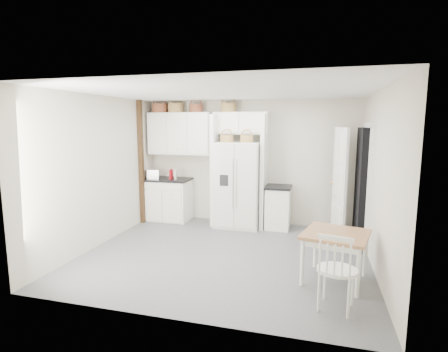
% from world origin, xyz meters
% --- Properties ---
extents(floor, '(4.50, 4.50, 0.00)m').
position_xyz_m(floor, '(0.00, 0.00, 0.00)').
color(floor, '#4D4E53').
rests_on(floor, ground).
extents(ceiling, '(4.50, 4.50, 0.00)m').
position_xyz_m(ceiling, '(0.00, 0.00, 2.60)').
color(ceiling, white).
rests_on(ceiling, wall_back).
extents(wall_back, '(4.50, 0.00, 4.50)m').
position_xyz_m(wall_back, '(0.00, 2.00, 1.30)').
color(wall_back, beige).
rests_on(wall_back, floor).
extents(wall_left, '(0.00, 4.00, 4.00)m').
position_xyz_m(wall_left, '(-2.25, 0.00, 1.30)').
color(wall_left, beige).
rests_on(wall_left, floor).
extents(wall_right, '(0.00, 4.00, 4.00)m').
position_xyz_m(wall_right, '(2.25, 0.00, 1.30)').
color(wall_right, beige).
rests_on(wall_right, floor).
extents(refrigerator, '(0.90, 0.73, 1.75)m').
position_xyz_m(refrigerator, '(-0.15, 1.63, 0.87)').
color(refrigerator, silver).
rests_on(refrigerator, floor).
extents(base_cab_left, '(0.96, 0.60, 0.89)m').
position_xyz_m(base_cab_left, '(-1.76, 1.70, 0.44)').
color(base_cab_left, white).
rests_on(base_cab_left, floor).
extents(base_cab_right, '(0.47, 0.57, 0.83)m').
position_xyz_m(base_cab_right, '(0.66, 1.70, 0.42)').
color(base_cab_right, white).
rests_on(base_cab_right, floor).
extents(dining_table, '(0.98, 0.98, 0.67)m').
position_xyz_m(dining_table, '(1.68, -0.54, 0.34)').
color(dining_table, brown).
rests_on(dining_table, floor).
extents(windsor_chair, '(0.54, 0.51, 0.93)m').
position_xyz_m(windsor_chair, '(1.67, -1.29, 0.47)').
color(windsor_chair, white).
rests_on(windsor_chair, floor).
extents(counter_left, '(1.00, 0.64, 0.04)m').
position_xyz_m(counter_left, '(-1.76, 1.70, 0.91)').
color(counter_left, black).
rests_on(counter_left, base_cab_left).
extents(counter_right, '(0.51, 0.60, 0.04)m').
position_xyz_m(counter_right, '(0.66, 1.70, 0.85)').
color(counter_right, black).
rests_on(counter_right, base_cab_right).
extents(toaster, '(0.31, 0.22, 0.19)m').
position_xyz_m(toaster, '(-2.07, 1.62, 1.02)').
color(toaster, silver).
rests_on(toaster, counter_left).
extents(cookbook_red, '(0.03, 0.14, 0.21)m').
position_xyz_m(cookbook_red, '(-1.64, 1.62, 1.03)').
color(cookbook_red, '#AC0C16').
rests_on(cookbook_red, counter_left).
extents(cookbook_cream, '(0.06, 0.15, 0.22)m').
position_xyz_m(cookbook_cream, '(-1.54, 1.62, 1.03)').
color(cookbook_cream, beige).
rests_on(cookbook_cream, counter_left).
extents(basket_upper_a, '(0.34, 0.34, 0.19)m').
position_xyz_m(basket_upper_a, '(-1.97, 1.83, 2.45)').
color(basket_upper_a, maroon).
rests_on(basket_upper_a, upper_cabinet).
extents(basket_upper_b, '(0.33, 0.33, 0.19)m').
position_xyz_m(basket_upper_b, '(-1.60, 1.83, 2.45)').
color(basket_upper_b, olive).
rests_on(basket_upper_b, upper_cabinet).
extents(basket_upper_c, '(0.29, 0.29, 0.17)m').
position_xyz_m(basket_upper_c, '(-1.13, 1.83, 2.43)').
color(basket_upper_c, maroon).
rests_on(basket_upper_c, upper_cabinet).
extents(basket_bridge_a, '(0.32, 0.32, 0.18)m').
position_xyz_m(basket_bridge_a, '(-0.42, 1.83, 2.44)').
color(basket_bridge_a, olive).
rests_on(basket_bridge_a, bridge_cabinet).
extents(basket_fridge_a, '(0.26, 0.26, 0.14)m').
position_xyz_m(basket_fridge_a, '(-0.38, 1.53, 1.82)').
color(basket_fridge_a, olive).
rests_on(basket_fridge_a, refrigerator).
extents(basket_fridge_b, '(0.25, 0.25, 0.14)m').
position_xyz_m(basket_fridge_b, '(0.03, 1.53, 1.82)').
color(basket_fridge_b, olive).
rests_on(basket_fridge_b, refrigerator).
extents(upper_cabinet, '(1.40, 0.34, 0.90)m').
position_xyz_m(upper_cabinet, '(-1.50, 1.83, 1.90)').
color(upper_cabinet, white).
rests_on(upper_cabinet, wall_back).
extents(bridge_cabinet, '(1.12, 0.34, 0.45)m').
position_xyz_m(bridge_cabinet, '(-0.15, 1.83, 2.12)').
color(bridge_cabinet, white).
rests_on(bridge_cabinet, wall_back).
extents(fridge_panel_left, '(0.08, 0.60, 2.30)m').
position_xyz_m(fridge_panel_left, '(-0.66, 1.70, 1.15)').
color(fridge_panel_left, white).
rests_on(fridge_panel_left, floor).
extents(fridge_panel_right, '(0.08, 0.60, 2.30)m').
position_xyz_m(fridge_panel_right, '(0.36, 1.70, 1.15)').
color(fridge_panel_right, white).
rests_on(fridge_panel_right, floor).
extents(trim_post, '(0.09, 0.09, 2.60)m').
position_xyz_m(trim_post, '(-2.20, 1.35, 1.30)').
color(trim_post, '#3D2615').
rests_on(trim_post, floor).
extents(doorway_void, '(0.18, 0.85, 2.05)m').
position_xyz_m(doorway_void, '(2.16, 1.00, 1.02)').
color(doorway_void, black).
rests_on(doorway_void, floor).
extents(door_slab, '(0.21, 0.79, 2.05)m').
position_xyz_m(door_slab, '(1.80, 1.33, 1.02)').
color(door_slab, white).
rests_on(door_slab, floor).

